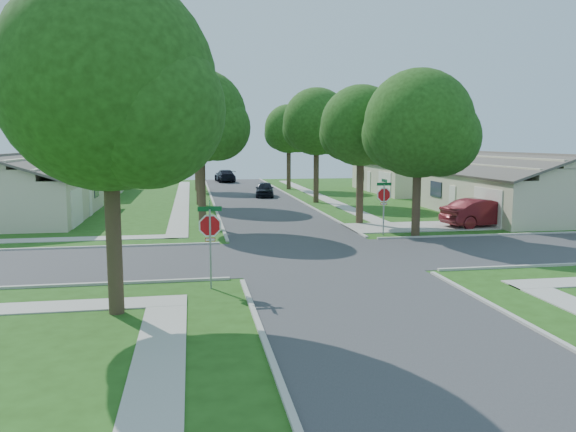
# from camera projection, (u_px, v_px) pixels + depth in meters

# --- Properties ---
(ground) EXTENTS (100.00, 100.00, 0.00)m
(ground) POSITION_uv_depth(u_px,v_px,m) (316.00, 256.00, 24.39)
(ground) COLOR #234A14
(ground) RESTS_ON ground
(road_ns) EXTENTS (7.00, 100.00, 0.02)m
(road_ns) POSITION_uv_depth(u_px,v_px,m) (316.00, 256.00, 24.39)
(road_ns) COLOR #333335
(road_ns) RESTS_ON ground
(sidewalk_ne) EXTENTS (1.20, 40.00, 0.04)m
(sidewalk_ne) POSITION_uv_depth(u_px,v_px,m) (319.00, 196.00, 50.82)
(sidewalk_ne) COLOR #9E9B91
(sidewalk_ne) RESTS_ON ground
(sidewalk_nw) EXTENTS (1.20, 40.00, 0.04)m
(sidewalk_nw) POSITION_uv_depth(u_px,v_px,m) (182.00, 198.00, 48.76)
(sidewalk_nw) COLOR #9E9B91
(sidewalk_nw) RESTS_ON ground
(driveway) EXTENTS (8.80, 3.60, 0.05)m
(driveway) POSITION_uv_depth(u_px,v_px,m) (422.00, 226.00, 32.66)
(driveway) COLOR #9E9B91
(driveway) RESTS_ON ground
(stop_sign_sw) EXTENTS (1.05, 0.80, 2.98)m
(stop_sign_sw) POSITION_uv_depth(u_px,v_px,m) (210.00, 229.00, 18.74)
(stop_sign_sw) COLOR gray
(stop_sign_sw) RESTS_ON ground
(stop_sign_ne) EXTENTS (1.05, 0.80, 2.98)m
(stop_sign_ne) POSITION_uv_depth(u_px,v_px,m) (384.00, 197.00, 29.51)
(stop_sign_ne) COLOR gray
(stop_sign_ne) RESTS_ON ground
(tree_e_near) EXTENTS (4.97, 4.80, 8.28)m
(tree_e_near) POSITION_uv_depth(u_px,v_px,m) (362.00, 130.00, 33.24)
(tree_e_near) COLOR #38281C
(tree_e_near) RESTS_ON ground
(tree_e_mid) EXTENTS (5.59, 5.40, 9.21)m
(tree_e_mid) POSITION_uv_depth(u_px,v_px,m) (317.00, 125.00, 44.89)
(tree_e_mid) COLOR #38281C
(tree_e_mid) RESTS_ON ground
(tree_e_far) EXTENTS (5.17, 5.00, 8.72)m
(tree_e_far) POSITION_uv_depth(u_px,v_px,m) (289.00, 131.00, 57.62)
(tree_e_far) COLOR #38281C
(tree_e_far) RESTS_ON ground
(tree_w_near) EXTENTS (5.38, 5.20, 8.97)m
(tree_w_near) POSITION_uv_depth(u_px,v_px,m) (201.00, 120.00, 31.60)
(tree_w_near) COLOR #38281C
(tree_w_near) RESTS_ON ground
(tree_w_mid) EXTENTS (5.80, 5.60, 9.56)m
(tree_w_mid) POSITION_uv_depth(u_px,v_px,m) (198.00, 121.00, 43.27)
(tree_w_mid) COLOR #38281C
(tree_w_mid) RESTS_ON ground
(tree_w_far) EXTENTS (4.76, 4.60, 8.04)m
(tree_w_far) POSITION_uv_depth(u_px,v_px,m) (197.00, 136.00, 56.10)
(tree_w_far) COLOR #38281C
(tree_w_far) RESTS_ON ground
(tree_sw_corner) EXTENTS (6.21, 6.00, 9.55)m
(tree_sw_corner) POSITION_uv_depth(u_px,v_px,m) (110.00, 93.00, 15.48)
(tree_sw_corner) COLOR #38281C
(tree_sw_corner) RESTS_ON ground
(tree_ne_corner) EXTENTS (5.80, 5.60, 8.66)m
(tree_ne_corner) POSITION_uv_depth(u_px,v_px,m) (420.00, 129.00, 28.84)
(tree_ne_corner) COLOR #38281C
(tree_ne_corner) RESTS_ON ground
(house_ne_near) EXTENTS (8.42, 13.60, 4.23)m
(house_ne_near) POSITION_uv_depth(u_px,v_px,m) (513.00, 193.00, 37.63)
(house_ne_near) COLOR #B4AC8E
(house_ne_near) RESTS_ON ground
(house_ne_far) EXTENTS (8.42, 13.60, 4.23)m
(house_ne_far) POSITION_uv_depth(u_px,v_px,m) (410.00, 176.00, 55.21)
(house_ne_far) COLOR #B4AC8E
(house_ne_far) RESTS_ON ground
(house_nw_near) EXTENTS (8.42, 13.60, 4.23)m
(house_nw_near) POSITION_uv_depth(u_px,v_px,m) (23.00, 195.00, 36.15)
(house_nw_near) COLOR #B4AC8E
(house_nw_near) RESTS_ON ground
(house_nw_far) EXTENTS (8.42, 13.60, 4.23)m
(house_nw_far) POSITION_uv_depth(u_px,v_px,m) (76.00, 178.00, 52.75)
(house_nw_far) COLOR #B4AC8E
(house_nw_far) RESTS_ON ground
(car_driveway) EXTENTS (5.15, 2.46, 1.63)m
(car_driveway) POSITION_uv_depth(u_px,v_px,m) (483.00, 213.00, 32.74)
(car_driveway) COLOR #581218
(car_driveway) RESTS_ON ground
(car_curb_east) EXTENTS (2.10, 4.11, 1.34)m
(car_curb_east) POSITION_uv_depth(u_px,v_px,m) (265.00, 189.00, 50.37)
(car_curb_east) COLOR black
(car_curb_east) RESTS_ON ground
(car_curb_west) EXTENTS (2.53, 5.35, 1.51)m
(car_curb_west) POSITION_uv_depth(u_px,v_px,m) (225.00, 176.00, 68.74)
(car_curb_west) COLOR black
(car_curb_west) RESTS_ON ground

